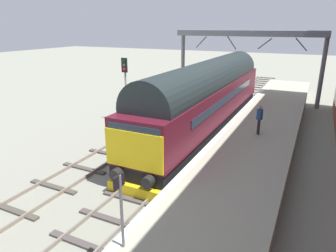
# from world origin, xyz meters

# --- Properties ---
(ground_plane) EXTENTS (140.00, 140.00, 0.00)m
(ground_plane) POSITION_xyz_m (0.00, 0.00, 0.00)
(ground_plane) COLOR gray
(ground_plane) RESTS_ON ground
(track_main) EXTENTS (2.50, 60.00, 0.15)m
(track_main) POSITION_xyz_m (0.00, 0.00, 0.06)
(track_main) COLOR slate
(track_main) RESTS_ON ground
(track_adjacent_west) EXTENTS (2.50, 60.00, 0.15)m
(track_adjacent_west) POSITION_xyz_m (-3.57, -0.00, 0.06)
(track_adjacent_west) COLOR gray
(track_adjacent_west) RESTS_ON ground
(station_platform) EXTENTS (4.00, 44.00, 1.01)m
(station_platform) POSITION_xyz_m (3.60, 0.00, 0.50)
(station_platform) COLOR #A7A791
(station_platform) RESTS_ON ground
(diesel_locomotive) EXTENTS (2.74, 18.19, 4.68)m
(diesel_locomotive) POSITION_xyz_m (0.00, 4.90, 2.48)
(diesel_locomotive) COLOR black
(diesel_locomotive) RESTS_ON ground
(signal_post_mid) EXTENTS (0.44, 0.22, 4.62)m
(signal_post_mid) POSITION_xyz_m (-5.93, 4.48, 2.97)
(signal_post_mid) COLOR gray
(signal_post_mid) RESTS_ON ground
(platform_number_sign) EXTENTS (0.10, 0.44, 2.15)m
(platform_number_sign) POSITION_xyz_m (2.00, -7.77, 2.42)
(platform_number_sign) COLOR slate
(platform_number_sign) RESTS_ON station_platform
(waiting_passenger) EXTENTS (0.43, 0.49, 1.64)m
(waiting_passenger) POSITION_xyz_m (3.62, 3.14, 1.99)
(waiting_passenger) COLOR #2F2A34
(waiting_passenger) RESTS_ON station_platform
(overhead_footbridge) EXTENTS (12.87, 2.00, 6.34)m
(overhead_footbridge) POSITION_xyz_m (0.27, 14.80, 5.76)
(overhead_footbridge) COLOR slate
(overhead_footbridge) RESTS_ON ground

